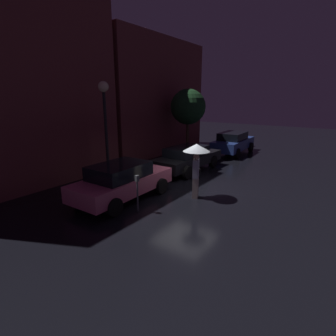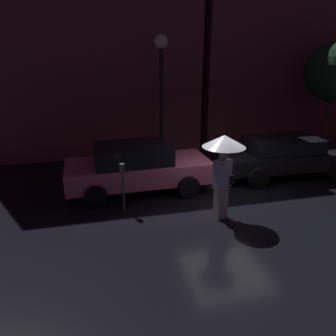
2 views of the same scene
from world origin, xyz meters
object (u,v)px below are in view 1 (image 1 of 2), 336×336
object	(u,v)px
parked_car_black	(188,158)
parked_car_blue	(233,142)
street_lamp_near	(105,110)
parked_car_pink	(122,181)
pedestrian_with_umbrella	(196,157)
parking_meter	(137,190)

from	to	relation	value
parked_car_black	parked_car_blue	distance (m)	5.90
parked_car_black	street_lamp_near	bearing A→B (deg)	153.27
parked_car_pink	street_lamp_near	size ratio (longest dim) A/B	0.94
parked_car_pink	pedestrian_with_umbrella	size ratio (longest dim) A/B	1.97
parked_car_pink	parking_meter	bearing A→B (deg)	-114.59
parked_car_blue	street_lamp_near	bearing A→B (deg)	164.33
pedestrian_with_umbrella	street_lamp_near	size ratio (longest dim) A/B	0.48
parked_car_pink	parked_car_black	xyz separation A→B (m)	(5.14, 0.09, -0.04)
parked_car_blue	parked_car_pink	bearing A→B (deg)	177.22
parked_car_pink	parked_car_blue	world-z (taller)	parked_car_blue
parked_car_pink	pedestrian_with_umbrella	world-z (taller)	pedestrian_with_umbrella
street_lamp_near	parked_car_pink	bearing A→B (deg)	-119.98
parked_car_pink	parking_meter	world-z (taller)	parked_car_pink
parking_meter	parked_car_blue	bearing A→B (deg)	5.60
pedestrian_with_umbrella	parking_meter	xyz separation A→B (m)	(-2.38, 0.99, -0.88)
parked_car_black	pedestrian_with_umbrella	world-z (taller)	pedestrian_with_umbrella
parked_car_blue	pedestrian_with_umbrella	xyz separation A→B (m)	(-9.22, -2.13, 0.91)
parked_car_pink	street_lamp_near	bearing A→B (deg)	58.96
parked_car_blue	street_lamp_near	xyz separation A→B (m)	(-9.75, 2.39, 2.60)
parked_car_pink	parked_car_blue	bearing A→B (deg)	-1.96
parked_car_pink	parked_car_black	bearing A→B (deg)	-0.09
parked_car_blue	parking_meter	size ratio (longest dim) A/B	3.38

